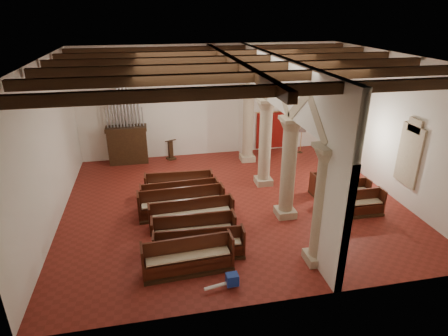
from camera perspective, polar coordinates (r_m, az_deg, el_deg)
floor at (r=16.14m, az=1.41°, el=-5.22°), size 14.00×14.00×0.00m
ceiling at (r=14.28m, az=1.65°, el=16.43°), size 14.00×14.00×0.00m
wall_back at (r=20.62m, az=-2.23°, el=10.11°), size 14.00×0.02×6.00m
wall_front at (r=9.67m, az=9.46°, el=-6.22°), size 14.00×0.02×6.00m
wall_left at (r=15.09m, az=-25.42°, el=2.80°), size 0.02×12.00×6.00m
wall_right at (r=17.80m, az=24.19°, el=5.91°), size 0.02×12.00×6.00m
ceiling_beams at (r=14.30m, az=1.64°, el=15.71°), size 13.80×11.80×0.30m
arcade at (r=15.26m, az=8.20°, el=7.31°), size 0.90×11.90×6.00m
window_right_a at (r=16.90m, az=26.49°, el=1.74°), size 0.03×1.00×2.20m
window_right_b at (r=20.00m, az=19.81°, el=5.94°), size 0.03×1.00×2.20m
window_back at (r=22.12m, az=10.84°, el=8.50°), size 1.00×0.03×2.20m
pipe_organ at (r=20.37m, az=-14.55°, el=4.43°), size 2.10×0.85×4.40m
lectern at (r=20.63m, az=-8.13°, el=2.62°), size 0.59×0.63×1.20m
dossal_curtain at (r=21.84m, az=7.02°, el=5.72°), size 1.80×0.07×2.17m
processional_banner at (r=21.75m, az=11.65°, el=4.21°), size 0.47×0.60×2.14m
hymnal_box_a at (r=11.59m, az=1.25°, el=-16.61°), size 0.37×0.31×0.36m
hymnal_box_b at (r=13.64m, az=-2.62°, el=-9.79°), size 0.38×0.32×0.34m
hymnal_box_c at (r=14.62m, az=-2.70°, el=-7.29°), size 0.38×0.32×0.35m
tube_heater_a at (r=11.59m, az=-0.47°, el=-17.36°), size 1.04×0.30×0.10m
tube_heater_b at (r=12.66m, az=-5.14°, el=-13.42°), size 0.91×0.47×0.09m
nave_pew_0 at (r=12.15m, az=-5.47°, el=-13.96°), size 2.88×0.92×1.14m
nave_pew_1 at (r=12.72m, az=-3.78°, el=-12.22°), size 3.04×0.83×1.01m
nave_pew_2 at (r=13.30m, az=-4.58°, el=-10.23°), size 2.91×0.81×1.14m
nave_pew_3 at (r=14.37m, az=-4.93°, el=-7.59°), size 3.23×0.87×1.07m
nave_pew_4 at (r=15.11m, az=-6.45°, el=-5.89°), size 3.43×0.88×1.15m
nave_pew_5 at (r=15.85m, az=-6.72°, el=-4.56°), size 3.25×0.83×1.05m
nave_pew_6 at (r=16.69m, az=-6.83°, el=-3.03°), size 2.99×0.85×1.06m
aisle_pew_0 at (r=16.00m, az=19.71°, el=-5.58°), size 2.05×0.73×1.04m
aisle_pew_1 at (r=16.93m, az=18.23°, el=-3.82°), size 1.91×0.66×0.97m
aisle_pew_2 at (r=17.38m, az=15.76°, el=-2.68°), size 1.74×0.75×1.03m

